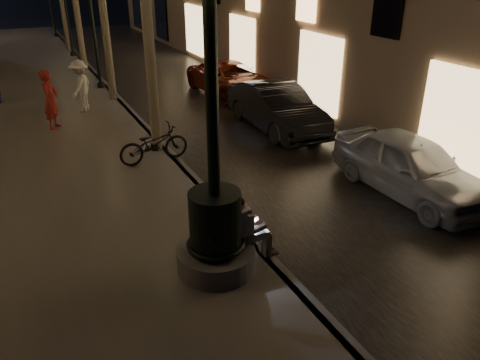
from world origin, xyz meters
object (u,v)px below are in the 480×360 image
lamp_curb_a (147,42)px  pedestrian_white (81,86)px  car_second (276,108)px  car_third (231,79)px  seated_man_laptop (247,226)px  car_front (411,166)px  lamp_curb_b (91,13)px  fountain_lamppost (215,218)px  bicycle (154,144)px  pedestrian_red (51,100)px

lamp_curb_a → pedestrian_white: size_ratio=2.64×
car_second → car_third: size_ratio=0.98×
seated_man_laptop → car_third: seated_man_laptop is taller
car_front → car_third: size_ratio=0.91×
lamp_curb_b → pedestrian_white: lamp_curb_b is taller
fountain_lamppost → bicycle: fountain_lamppost is taller
fountain_lamppost → lamp_curb_a: 6.37m
car_second → car_third: 4.80m
fountain_lamppost → car_second: size_ratio=1.13×
pedestrian_white → bicycle: size_ratio=0.96×
seated_man_laptop → pedestrian_white: pedestrian_white is taller
car_third → car_front: bearing=-95.4°
car_front → car_third: bearing=88.5°
bicycle → car_front: bearing=-132.6°
lamp_curb_b → pedestrian_red: 5.67m
pedestrian_white → car_front: bearing=64.1°
car_front → pedestrian_red: (-7.19, 8.29, 0.41)m
lamp_curb_b → lamp_curb_a: bearing=-90.0°
fountain_lamppost → car_third: size_ratio=1.11×
car_third → bicycle: car_third is taller
lamp_curb_b → pedestrian_red: size_ratio=2.56×
fountain_lamppost → seated_man_laptop: fountain_lamppost is taller
fountain_lamppost → car_third: bearing=63.7°
car_second → fountain_lamppost: bearing=-126.1°
car_third → pedestrian_red: (-7.25, -1.97, 0.49)m
fountain_lamppost → pedestrian_white: (-0.52, 10.81, -0.10)m
seated_man_laptop → lamp_curb_a: lamp_curb_a is taller
lamp_curb_a → pedestrian_red: lamp_curb_a is taller
pedestrian_red → lamp_curb_b: bearing=0.9°
pedestrian_red → car_front: bearing=-111.4°
pedestrian_red → seated_man_laptop: bearing=-138.5°
pedestrian_white → bicycle: pedestrian_white is taller
pedestrian_white → lamp_curb_b: bearing=-168.4°
pedestrian_red → pedestrian_white: pedestrian_red is taller
lamp_curb_a → pedestrian_white: lamp_curb_a is taller
lamp_curb_a → car_front: bearing=-46.1°
car_third → pedestrian_red: pedestrian_red is taller
lamp_curb_a → pedestrian_white: 5.39m
lamp_curb_b → pedestrian_white: (-1.22, -3.19, -2.12)m
fountain_lamppost → pedestrian_white: size_ratio=2.85×
car_front → fountain_lamppost: bearing=-170.8°
car_third → bicycle: bearing=-135.2°
car_third → pedestrian_red: size_ratio=2.49×
car_front → bicycle: size_ratio=2.24×
lamp_curb_b → car_front: size_ratio=1.13×
car_second → bicycle: bearing=-162.4°
fountain_lamppost → car_second: bearing=52.4°
seated_man_laptop → car_second: seated_man_laptop is taller
seated_man_laptop → pedestrian_red: 9.58m
lamp_curb_a → bicycle: size_ratio=2.52×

